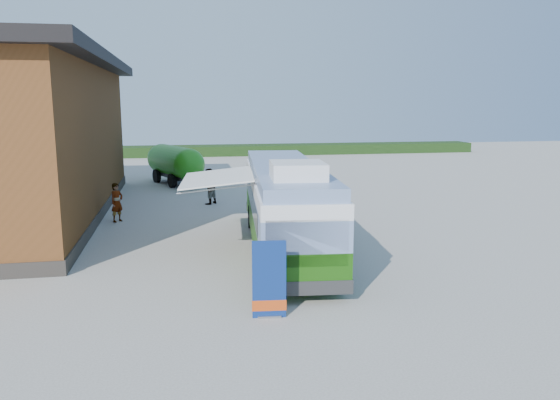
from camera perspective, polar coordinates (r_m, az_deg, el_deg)
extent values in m
plane|color=#BCB7AD|center=(18.33, -1.04, -6.78)|extent=(100.00, 100.00, 0.00)
cube|color=brown|center=(28.39, -26.20, 5.44)|extent=(8.00, 20.00, 7.00)
cube|color=black|center=(28.39, -26.81, 12.99)|extent=(9.60, 21.20, 0.50)
cube|color=#332D28|center=(28.79, -25.70, -1.01)|extent=(8.10, 20.10, 0.50)
cube|color=#264419|center=(56.55, 0.60, 5.32)|extent=(40.00, 3.00, 1.00)
cube|color=#1E5F0F|center=(20.14, 0.53, -2.62)|extent=(3.52, 11.90, 1.07)
cube|color=#758CB6|center=(19.95, 0.53, 0.11)|extent=(3.52, 11.90, 0.88)
cube|color=black|center=(20.34, -3.00, 0.30)|extent=(0.95, 9.73, 0.68)
cube|color=black|center=(20.58, 3.76, 0.41)|extent=(0.95, 9.73, 0.68)
cube|color=white|center=(19.84, 0.54, 1.99)|extent=(3.52, 11.90, 0.44)
cube|color=#758CB6|center=(19.78, 0.54, 3.18)|extent=(3.36, 11.69, 0.39)
cube|color=white|center=(16.07, 1.87, 3.11)|extent=(1.72, 1.90, 0.49)
cube|color=black|center=(14.32, 2.87, -4.56)|extent=(2.19, 0.26, 1.27)
cube|color=#2D2D2D|center=(14.73, 2.80, -9.11)|extent=(2.50, 0.43, 0.39)
cube|color=#2D2D2D|center=(25.86, -0.75, -0.62)|extent=(2.50, 0.43, 0.39)
cylinder|color=black|center=(16.39, -1.96, -7.07)|extent=(0.38, 1.00, 0.98)
cylinder|color=black|center=(16.66, 5.68, -6.83)|extent=(0.38, 1.00, 0.98)
cylinder|color=black|center=(23.48, -2.98, -1.75)|extent=(0.38, 1.00, 0.98)
cylinder|color=black|center=(23.67, 2.36, -1.65)|extent=(0.38, 1.00, 0.98)
cube|color=white|center=(19.47, -6.45, 2.03)|extent=(2.89, 4.27, 0.31)
cube|color=#A5A8AD|center=(19.46, -2.73, 2.62)|extent=(0.55, 4.35, 0.15)
cylinder|color=#A5A8AD|center=(17.78, -6.55, 0.92)|extent=(2.62, 0.29, 0.32)
cylinder|color=#A5A8AD|center=(21.19, -6.35, 2.42)|extent=(2.62, 0.29, 0.32)
cube|color=navy|center=(13.72, -1.14, -8.31)|extent=(0.85, 0.11, 2.00)
cube|color=#D44713|center=(13.95, -1.13, -10.96)|extent=(0.87, 0.12, 0.28)
cube|color=#A5A8AD|center=(14.06, -1.12, -12.06)|extent=(0.61, 0.23, 0.06)
cylinder|color=#A5A8AD|center=(13.74, -1.15, -8.29)|extent=(0.03, 0.03, 2.00)
cube|color=tan|center=(21.32, 2.01, -2.34)|extent=(0.67, 1.22, 0.04)
cube|color=tan|center=(21.37, 0.59, -3.10)|extent=(0.44, 1.17, 0.03)
cube|color=tan|center=(21.42, 3.42, -3.09)|extent=(0.44, 1.17, 0.03)
cube|color=black|center=(20.93, 1.59, -3.60)|extent=(0.06, 0.06, 0.71)
cube|color=black|center=(20.95, 2.53, -3.60)|extent=(0.06, 0.06, 0.71)
cube|color=black|center=(21.86, 1.50, -3.00)|extent=(0.06, 0.06, 0.71)
cube|color=black|center=(21.88, 2.41, -3.00)|extent=(0.06, 0.06, 0.71)
imported|color=#999999|center=(25.65, -16.68, -0.25)|extent=(0.75, 0.76, 1.77)
imported|color=#999999|center=(29.04, -7.47, 1.42)|extent=(1.16, 1.16, 1.90)
cylinder|color=#28921A|center=(36.48, -10.93, 3.99)|extent=(3.57, 4.88, 2.00)
sphere|color=#28921A|center=(34.44, -9.52, 3.67)|extent=(2.00, 2.00, 2.00)
sphere|color=#28921A|center=(38.54, -12.20, 4.27)|extent=(2.00, 2.00, 2.00)
cube|color=black|center=(36.58, -10.89, 2.60)|extent=(3.04, 4.83, 0.22)
cube|color=black|center=(33.95, -9.01, 1.98)|extent=(0.64, 1.28, 0.11)
cylinder|color=black|center=(35.09, -11.22, 1.99)|extent=(0.60, 0.93, 0.89)
cylinder|color=black|center=(35.69, -8.90, 2.20)|extent=(0.60, 0.93, 0.89)
cylinder|color=black|center=(37.56, -12.76, 2.47)|extent=(0.60, 0.93, 0.89)
cylinder|color=black|center=(38.12, -10.57, 2.66)|extent=(0.60, 0.93, 0.89)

